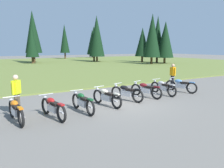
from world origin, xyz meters
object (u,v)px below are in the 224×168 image
motorcycle_british_green (83,102)px  motorcycle_silver (163,87)px  motorcycle_sky_blue (181,85)px  rider_in_hivis_vest (173,74)px  motorcycle_maroon (146,90)px  rider_near_row_end (16,92)px  motorcycle_orange (16,111)px  motorcycle_black (126,92)px  motorcycle_red (53,107)px  motorcycle_cream (107,97)px

motorcycle_british_green → motorcycle_silver: same height
motorcycle_sky_blue → rider_in_hivis_vest: size_ratio=1.22×
motorcycle_maroon → rider_near_row_end: (-6.62, 0.15, 0.51)m
motorcycle_orange → motorcycle_black: bearing=7.5°
motorcycle_british_green → rider_near_row_end: bearing=158.1°
motorcycle_maroon → motorcycle_red: bearing=-169.2°
motorcycle_sky_blue → motorcycle_silver: bearing=-179.4°
motorcycle_red → rider_near_row_end: bearing=133.6°
motorcycle_british_green → motorcycle_cream: size_ratio=1.01×
motorcycle_british_green → rider_in_hivis_vest: rider_in_hivis_vest is taller
motorcycle_maroon → motorcycle_silver: 1.35m
motorcycle_cream → rider_in_hivis_vest: (6.15, 1.83, 0.51)m
motorcycle_british_green → motorcycle_silver: size_ratio=1.00×
motorcycle_british_green → motorcycle_black: same height
motorcycle_red → motorcycle_silver: bearing=9.2°
motorcycle_cream → motorcycle_maroon: bearing=10.0°
motorcycle_black → motorcycle_silver: size_ratio=0.96×
motorcycle_cream → motorcycle_sky_blue: bearing=5.8°
motorcycle_black → rider_in_hivis_vest: bearing=16.9°
motorcycle_maroon → motorcycle_silver: same height
motorcycle_red → rider_in_hivis_vest: 9.20m
motorcycle_black → motorcycle_maroon: 1.36m
motorcycle_red → motorcycle_black: (4.13, 0.95, 0.00)m
motorcycle_red → motorcycle_maroon: 5.58m
motorcycle_british_green → motorcycle_sky_blue: same height
motorcycle_cream → motorcycle_silver: size_ratio=0.99×
motorcycle_sky_blue → motorcycle_british_green: bearing=-172.4°
motorcycle_silver → motorcycle_sky_blue: bearing=0.6°
motorcycle_british_green → motorcycle_orange: bearing=179.4°
motorcycle_black → rider_near_row_end: bearing=177.3°
motorcycle_black → rider_in_hivis_vest: size_ratio=1.21×
motorcycle_silver → rider_in_hivis_vest: bearing=32.0°
motorcycle_maroon → motorcycle_sky_blue: 2.84m
motorcycle_red → motorcycle_black: size_ratio=1.03×
motorcycle_cream → motorcycle_silver: (4.11, 0.56, 0.00)m
motorcycle_red → motorcycle_british_green: 1.36m
motorcycle_black → motorcycle_silver: 2.71m
motorcycle_british_green → motorcycle_maroon: 4.22m
motorcycle_black → motorcycle_sky_blue: size_ratio=0.99×
motorcycle_black → rider_near_row_end: (-5.27, 0.25, 0.51)m
rider_in_hivis_vest → motorcycle_red: bearing=-165.0°
motorcycle_british_green → motorcycle_maroon: same height
motorcycle_black → motorcycle_sky_blue: (4.19, 0.18, 0.00)m
motorcycle_silver → motorcycle_black: bearing=-176.5°
motorcycle_cream → rider_near_row_end: bearing=170.6°
motorcycle_maroon → rider_near_row_end: bearing=178.7°
motorcycle_sky_blue → rider_near_row_end: bearing=179.6°
motorcycle_orange → rider_near_row_end: bearing=79.3°
motorcycle_red → motorcycle_cream: same height
motorcycle_black → rider_near_row_end: size_ratio=1.21×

